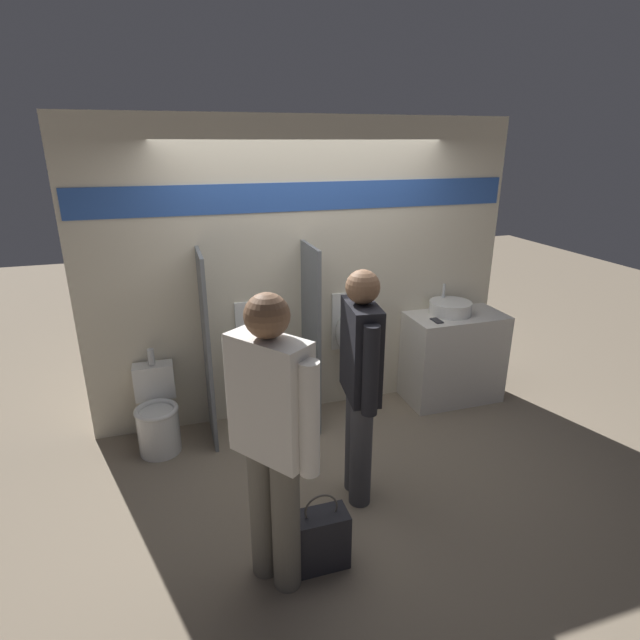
# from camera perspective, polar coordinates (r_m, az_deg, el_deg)

# --- Properties ---
(ground_plane) EXTENTS (16.00, 16.00, 0.00)m
(ground_plane) POSITION_cam_1_polar(r_m,az_deg,el_deg) (4.57, 0.66, -13.18)
(ground_plane) COLOR gray
(display_wall) EXTENTS (3.92, 0.07, 2.70)m
(display_wall) POSITION_cam_1_polar(r_m,az_deg,el_deg) (4.55, -1.63, 5.46)
(display_wall) COLOR beige
(display_wall) RESTS_ON ground_plane
(sink_counter) EXTENTS (0.94, 0.51, 0.90)m
(sink_counter) POSITION_cam_1_polar(r_m,az_deg,el_deg) (5.17, 14.94, -4.12)
(sink_counter) COLOR silver
(sink_counter) RESTS_ON ground_plane
(sink_basin) EXTENTS (0.41, 0.41, 0.26)m
(sink_basin) POSITION_cam_1_polar(r_m,az_deg,el_deg) (5.01, 14.66, 1.38)
(sink_basin) COLOR white
(sink_basin) RESTS_ON sink_counter
(cell_phone) EXTENTS (0.07, 0.14, 0.01)m
(cell_phone) POSITION_cam_1_polar(r_m,az_deg,el_deg) (4.79, 13.19, -0.07)
(cell_phone) COLOR #232328
(cell_phone) RESTS_ON sink_counter
(divider_near_counter) EXTENTS (0.03, 0.52, 1.67)m
(divider_near_counter) POSITION_cam_1_polar(r_m,az_deg,el_deg) (4.29, -12.79, -3.38)
(divider_near_counter) COLOR slate
(divider_near_counter) RESTS_ON ground_plane
(divider_mid) EXTENTS (0.03, 0.52, 1.67)m
(divider_mid) POSITION_cam_1_polar(r_m,az_deg,el_deg) (4.44, -1.03, -2.07)
(divider_mid) COLOR slate
(divider_mid) RESTS_ON ground_plane
(urinal_near_counter) EXTENTS (0.37, 0.29, 1.19)m
(urinal_near_counter) POSITION_cam_1_polar(r_m,az_deg,el_deg) (4.47, -7.09, -2.61)
(urinal_near_counter) COLOR silver
(urinal_near_counter) RESTS_ON ground_plane
(urinal_far) EXTENTS (0.37, 0.29, 1.19)m
(urinal_far) POSITION_cam_1_polar(r_m,az_deg,el_deg) (4.70, 3.88, -1.35)
(urinal_far) COLOR silver
(urinal_far) RESTS_ON ground_plane
(toilet) EXTENTS (0.36, 0.52, 0.84)m
(toilet) POSITION_cam_1_polar(r_m,az_deg,el_deg) (4.50, -18.08, -10.44)
(toilet) COLOR white
(toilet) RESTS_ON ground_plane
(person_in_vest) EXTENTS (0.25, 0.60, 1.72)m
(person_in_vest) POSITION_cam_1_polar(r_m,az_deg,el_deg) (3.45, 4.59, -6.78)
(person_in_vest) COLOR #3D3D42
(person_in_vest) RESTS_ON ground_plane
(person_with_lanyard) EXTENTS (0.43, 0.53, 1.79)m
(person_with_lanyard) POSITION_cam_1_polar(r_m,az_deg,el_deg) (2.78, -5.56, -12.96)
(person_with_lanyard) COLOR #666056
(person_with_lanyard) RESTS_ON ground_plane
(shopping_bag) EXTENTS (0.33, 0.18, 0.52)m
(shopping_bag) POSITION_cam_1_polar(r_m,az_deg,el_deg) (3.33, 0.14, -23.74)
(shopping_bag) COLOR #232328
(shopping_bag) RESTS_ON ground_plane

